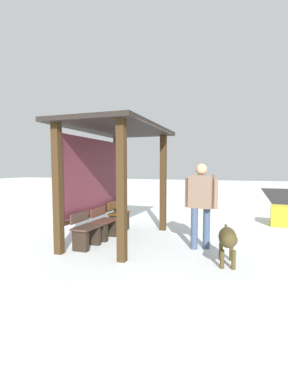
# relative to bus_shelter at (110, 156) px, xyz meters

# --- Properties ---
(ground_plane) EXTENTS (60.00, 60.00, 0.00)m
(ground_plane) POSITION_rel_bus_shelter_xyz_m (0.00, -0.21, -1.91)
(ground_plane) COLOR white
(bus_shelter) EXTENTS (3.13, 1.81, 2.56)m
(bus_shelter) POSITION_rel_bus_shelter_xyz_m (0.00, 0.00, 0.00)
(bus_shelter) COLOR #3D2A15
(bus_shelter) RESTS_ON ground
(bench_left_inside) EXTENTS (0.69, 0.37, 0.73)m
(bench_left_inside) POSITION_rel_bus_shelter_xyz_m (-0.79, 0.16, -1.60)
(bench_left_inside) COLOR #453128
(bench_left_inside) RESTS_ON ground
(bench_center_inside) EXTENTS (0.69, 0.40, 0.72)m
(bench_center_inside) POSITION_rel_bus_shelter_xyz_m (0.00, 0.17, -1.62)
(bench_center_inside) COLOR #573026
(bench_center_inside) RESTS_ON ground
(bench_right_inside) EXTENTS (0.69, 0.35, 0.77)m
(bench_right_inside) POSITION_rel_bus_shelter_xyz_m (0.79, 0.16, -1.58)
(bench_right_inside) COLOR #563614
(bench_right_inside) RESTS_ON ground
(person_walking) EXTENTS (0.31, 0.67, 1.73)m
(person_walking) POSITION_rel_bus_shelter_xyz_m (-0.06, -2.06, -0.88)
(person_walking) COLOR #826552
(person_walking) RESTS_ON ground
(dog) EXTENTS (1.03, 0.38, 0.66)m
(dog) POSITION_rel_bus_shelter_xyz_m (-0.93, -2.63, -1.44)
(dog) COLOR #483C1F
(dog) RESTS_ON ground
(grit_bin) EXTENTS (0.72, 0.59, 0.55)m
(grit_bin) POSITION_rel_bus_shelter_xyz_m (3.01, -3.89, -1.63)
(grit_bin) COLOR yellow
(grit_bin) RESTS_ON ground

